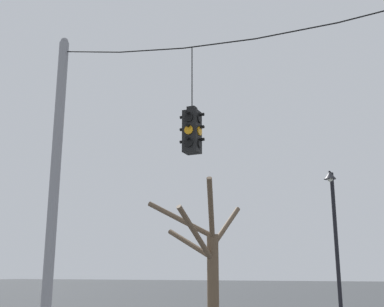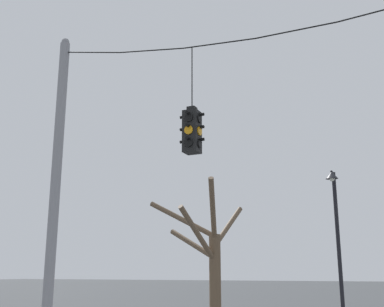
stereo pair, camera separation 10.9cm
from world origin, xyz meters
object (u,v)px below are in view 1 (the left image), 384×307
(traffic_light_near_left_pole, at_px, (192,131))
(street_lamp, at_px, (334,225))
(utility_pole_left, at_px, (54,185))
(bare_tree, at_px, (207,257))

(traffic_light_near_left_pole, height_order, street_lamp, traffic_light_near_left_pole)
(utility_pole_left, relative_size, street_lamp, 1.62)
(traffic_light_near_left_pole, xyz_separation_m, bare_tree, (-2.22, 6.42, -2.53))
(street_lamp, bearing_deg, utility_pole_left, -135.69)
(street_lamp, relative_size, bare_tree, 0.99)
(utility_pole_left, bearing_deg, street_lamp, 44.31)
(traffic_light_near_left_pole, relative_size, street_lamp, 0.52)
(street_lamp, bearing_deg, traffic_light_near_left_pole, -110.84)
(street_lamp, height_order, bare_tree, bare_tree)
(utility_pole_left, xyz_separation_m, traffic_light_near_left_pole, (3.72, 0.00, 0.95))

